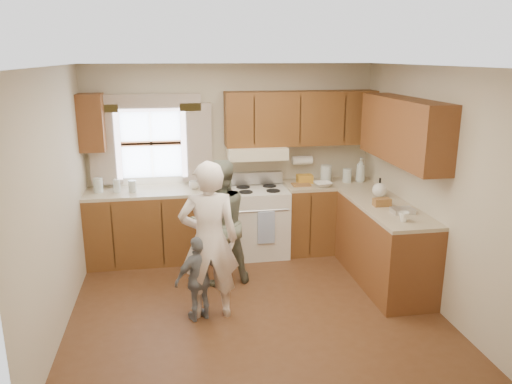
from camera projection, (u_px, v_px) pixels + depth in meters
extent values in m
plane|color=#502E19|center=(253.00, 305.00, 5.38)|extent=(3.80, 3.80, 0.00)
plane|color=white|center=(253.00, 66.00, 4.71)|extent=(3.80, 3.80, 0.00)
plane|color=beige|center=(232.00, 159.00, 6.71)|extent=(3.80, 0.00, 3.80)
plane|color=beige|center=(295.00, 261.00, 3.38)|extent=(3.80, 0.00, 3.80)
plane|color=beige|center=(56.00, 202.00, 4.74)|extent=(0.00, 3.50, 3.50)
plane|color=beige|center=(427.00, 185.00, 5.35)|extent=(0.00, 3.50, 3.50)
cube|color=#4E2B10|center=(160.00, 226.00, 6.47)|extent=(1.82, 0.60, 0.90)
cube|color=#4E2B10|center=(329.00, 217.00, 6.84)|extent=(1.22, 0.60, 0.90)
cube|color=#42210F|center=(383.00, 246.00, 5.82)|extent=(0.60, 1.65, 0.90)
cube|color=#C1B191|center=(158.00, 192.00, 6.35)|extent=(1.82, 0.60, 0.04)
cube|color=#C1B191|center=(330.00, 184.00, 6.72)|extent=(1.22, 0.60, 0.04)
cube|color=#C1B191|center=(386.00, 207.00, 5.70)|extent=(0.60, 1.65, 0.04)
cube|color=#4E2B10|center=(301.00, 118.00, 6.55)|extent=(2.00, 0.33, 0.70)
cube|color=#42210F|center=(92.00, 123.00, 6.12)|extent=(0.30, 0.33, 0.70)
cube|color=#42210F|center=(403.00, 130.00, 5.49)|extent=(0.33, 1.65, 0.70)
cube|color=beige|center=(257.00, 152.00, 6.50)|extent=(0.76, 0.45, 0.15)
cube|color=silver|center=(151.00, 143.00, 6.45)|extent=(0.90, 0.03, 0.90)
cube|color=gold|center=(105.00, 145.00, 6.31)|extent=(0.40, 0.05, 1.02)
cube|color=gold|center=(197.00, 142.00, 6.50)|extent=(0.40, 0.05, 1.02)
cube|color=gold|center=(149.00, 103.00, 6.27)|extent=(1.30, 0.05, 0.22)
cylinder|color=white|center=(302.00, 160.00, 6.77)|extent=(0.27, 0.12, 0.12)
imported|color=silver|center=(194.00, 185.00, 6.38)|extent=(0.15, 0.15, 0.11)
imported|color=silver|center=(361.00, 170.00, 6.73)|extent=(0.13, 0.13, 0.33)
imported|color=silver|center=(323.00, 184.00, 6.51)|extent=(0.26, 0.26, 0.06)
imported|color=silver|center=(404.00, 217.00, 5.14)|extent=(0.13, 0.13, 0.10)
cylinder|color=silver|center=(98.00, 185.00, 6.22)|extent=(0.11, 0.11, 0.18)
cylinder|color=silver|center=(117.00, 186.00, 6.23)|extent=(0.09, 0.09, 0.16)
cube|color=olive|center=(301.00, 185.00, 6.58)|extent=(0.24, 0.18, 0.02)
cube|color=gold|center=(305.00, 179.00, 6.69)|extent=(0.20, 0.14, 0.11)
cylinder|color=silver|center=(326.00, 174.00, 6.72)|extent=(0.15, 0.15, 0.23)
cylinder|color=silver|center=(347.00, 175.00, 6.73)|extent=(0.12, 0.12, 0.18)
sphere|color=silver|center=(379.00, 190.00, 6.02)|extent=(0.17, 0.17, 0.17)
cube|color=olive|center=(382.00, 202.00, 5.67)|extent=(0.19, 0.11, 0.09)
cube|color=silver|center=(403.00, 211.00, 5.42)|extent=(0.24, 0.16, 0.05)
cylinder|color=silver|center=(132.00, 186.00, 6.25)|extent=(0.10, 0.10, 0.15)
cube|color=silver|center=(258.00, 222.00, 6.66)|extent=(0.76, 0.64, 0.90)
cube|color=#B7B7BC|center=(255.00, 178.00, 6.77)|extent=(0.76, 0.10, 0.16)
cylinder|color=#B7B7BC|center=(262.00, 211.00, 6.29)|extent=(0.68, 0.03, 0.03)
cube|color=#4E70B7|center=(266.00, 228.00, 6.34)|extent=(0.22, 0.02, 0.42)
cylinder|color=black|center=(243.00, 187.00, 6.63)|extent=(0.18, 0.18, 0.01)
cylinder|color=black|center=(270.00, 186.00, 6.69)|extent=(0.18, 0.18, 0.01)
cylinder|color=black|center=(246.00, 192.00, 6.39)|extent=(0.18, 0.18, 0.01)
cylinder|color=black|center=(273.00, 191.00, 6.45)|extent=(0.18, 0.18, 0.01)
imported|color=white|center=(209.00, 241.00, 4.96)|extent=(0.60, 0.40, 1.63)
imported|color=#243C25|center=(219.00, 223.00, 5.73)|extent=(0.83, 0.72, 1.48)
imported|color=gray|center=(199.00, 279.00, 4.99)|extent=(0.56, 0.38, 0.88)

